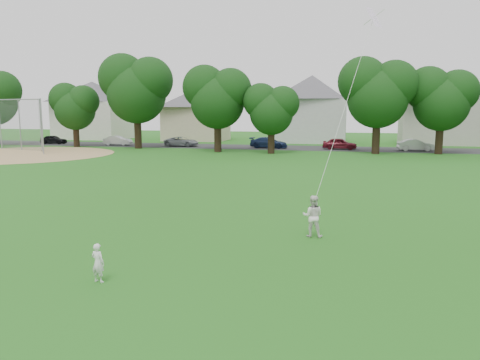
% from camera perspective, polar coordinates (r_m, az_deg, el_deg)
% --- Properties ---
extents(ground, '(160.00, 160.00, 0.00)m').
position_cam_1_polar(ground, '(12.72, -12.16, -11.28)').
color(ground, '#205B14').
rests_on(ground, ground).
extents(street, '(90.00, 7.00, 0.01)m').
position_cam_1_polar(street, '(53.19, 7.71, 3.89)').
color(street, '#2D2D30').
rests_on(street, ground).
extents(dirt_infield, '(18.00, 18.00, 0.02)m').
position_cam_1_polar(dirt_infield, '(49.98, -25.41, 2.85)').
color(dirt_infield, '#9E7F51').
rests_on(dirt_infield, ground).
extents(toddler, '(0.40, 0.30, 1.00)m').
position_cam_1_polar(toddler, '(12.34, -16.93, -9.64)').
color(toddler, silver).
rests_on(toddler, ground).
extents(older_boy, '(0.69, 0.54, 1.43)m').
position_cam_1_polar(older_boy, '(16.03, 8.85, -4.38)').
color(older_boy, silver).
rests_on(older_boy, ground).
extents(kite, '(1.36, 2.60, 8.21)m').
position_cam_1_polar(kite, '(17.65, 12.75, 8.90)').
color(kite, white).
rests_on(kite, ground).
extents(baseball_backstop, '(11.87, 4.50, 5.35)m').
position_cam_1_polar(baseball_backstop, '(54.76, -25.74, 6.05)').
color(baseball_backstop, gray).
rests_on(baseball_backstop, ground).
extents(tree_row, '(82.34, 8.90, 10.66)m').
position_cam_1_polar(tree_row, '(47.29, 13.31, 10.82)').
color(tree_row, black).
rests_on(tree_row, ground).
extents(parked_cars, '(65.46, 2.26, 1.25)m').
position_cam_1_polar(parked_cars, '(51.95, 10.52, 4.37)').
color(parked_cars, black).
rests_on(parked_cars, ground).
extents(house_row, '(77.58, 13.93, 10.62)m').
position_cam_1_polar(house_row, '(62.92, 9.53, 9.32)').
color(house_row, silver).
rests_on(house_row, ground).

